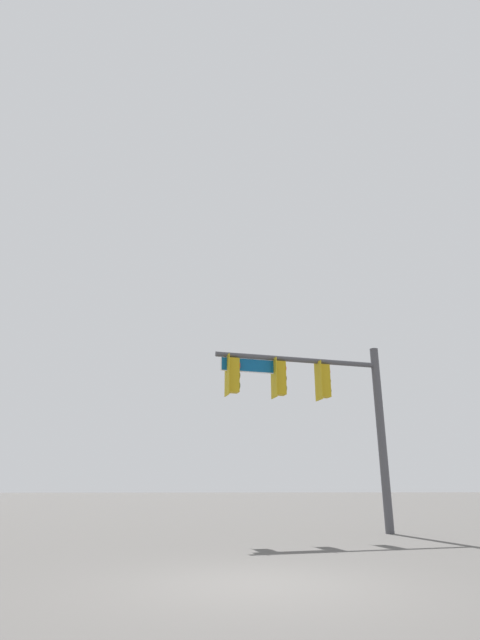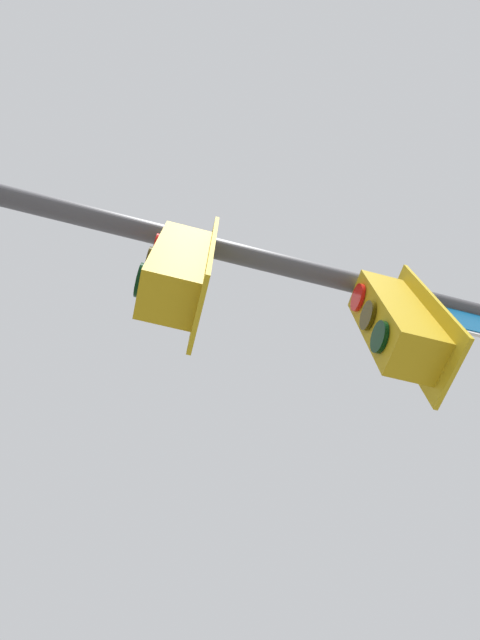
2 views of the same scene
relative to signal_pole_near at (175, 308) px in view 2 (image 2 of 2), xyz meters
name	(u,v)px [view 2 (image 2 of 2)]	position (x,y,z in m)	size (l,w,h in m)	color
signal_pole_near	(175,308)	(0.00, 0.00, 0.00)	(5.80, 1.34, 6.04)	#47474C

